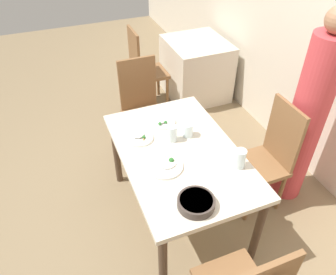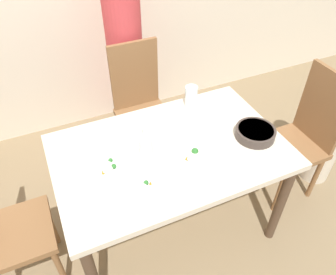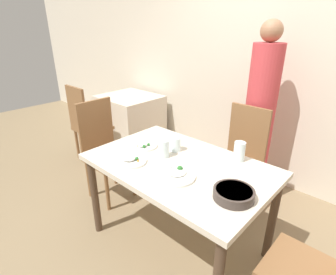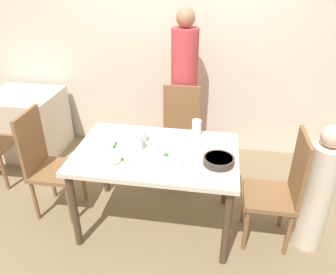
{
  "view_description": "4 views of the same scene",
  "coord_description": "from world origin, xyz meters",
  "px_view_note": "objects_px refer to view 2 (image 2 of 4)",
  "views": [
    {
      "loc": [
        1.67,
        -0.76,
        2.39
      ],
      "look_at": [
        -0.07,
        -0.07,
        0.86
      ],
      "focal_mm": 35.0,
      "sensor_mm": 36.0,
      "label": 1
    },
    {
      "loc": [
        -0.56,
        -1.24,
        2.06
      ],
      "look_at": [
        0.02,
        0.07,
        0.78
      ],
      "focal_mm": 35.0,
      "sensor_mm": 36.0,
      "label": 2
    },
    {
      "loc": [
        1.08,
        -1.28,
        1.68
      ],
      "look_at": [
        -0.15,
        0.04,
        0.9
      ],
      "focal_mm": 28.0,
      "sensor_mm": 36.0,
      "label": 3
    },
    {
      "loc": [
        0.47,
        -2.24,
        2.13
      ],
      "look_at": [
        0.1,
        -0.01,
        0.9
      ],
      "focal_mm": 35.0,
      "sensor_mm": 36.0,
      "label": 4
    }
  ],
  "objects_px": {
    "person_adult": "(125,55)",
    "bowl_curry": "(255,133)",
    "chair_adult_spot": "(141,104)",
    "plate_rice_adult": "(200,160)",
    "glass_water_tall": "(191,97)",
    "person_child": "(332,126)",
    "chair_child_spot": "(303,135)"
  },
  "relations": [
    {
      "from": "person_adult",
      "to": "plate_rice_adult",
      "type": "distance_m",
      "value": 1.24
    },
    {
      "from": "chair_adult_spot",
      "to": "person_adult",
      "type": "bearing_deg",
      "value": 90.0
    },
    {
      "from": "person_adult",
      "to": "plate_rice_adult",
      "type": "bearing_deg",
      "value": -89.34
    },
    {
      "from": "glass_water_tall",
      "to": "chair_adult_spot",
      "type": "bearing_deg",
      "value": 114.58
    },
    {
      "from": "person_child",
      "to": "plate_rice_adult",
      "type": "relative_size",
      "value": 4.17
    },
    {
      "from": "person_child",
      "to": "bowl_curry",
      "type": "height_order",
      "value": "person_child"
    },
    {
      "from": "chair_child_spot",
      "to": "person_adult",
      "type": "distance_m",
      "value": 1.47
    },
    {
      "from": "chair_adult_spot",
      "to": "chair_child_spot",
      "type": "xyz_separation_m",
      "value": [
        0.92,
        -0.81,
        0.0
      ]
    },
    {
      "from": "plate_rice_adult",
      "to": "glass_water_tall",
      "type": "relative_size",
      "value": 1.82
    },
    {
      "from": "chair_child_spot",
      "to": "glass_water_tall",
      "type": "relative_size",
      "value": 6.9
    },
    {
      "from": "plate_rice_adult",
      "to": "glass_water_tall",
      "type": "bearing_deg",
      "value": 68.71
    },
    {
      "from": "chair_child_spot",
      "to": "plate_rice_adult",
      "type": "height_order",
      "value": "chair_child_spot"
    },
    {
      "from": "chair_child_spot",
      "to": "bowl_curry",
      "type": "xyz_separation_m",
      "value": [
        -0.5,
        -0.07,
        0.25
      ]
    },
    {
      "from": "person_child",
      "to": "glass_water_tall",
      "type": "relative_size",
      "value": 7.6
    },
    {
      "from": "person_adult",
      "to": "glass_water_tall",
      "type": "xyz_separation_m",
      "value": [
        0.2,
        -0.75,
        0.01
      ]
    },
    {
      "from": "chair_child_spot",
      "to": "person_adult",
      "type": "height_order",
      "value": "person_adult"
    },
    {
      "from": "chair_adult_spot",
      "to": "person_adult",
      "type": "relative_size",
      "value": 0.58
    },
    {
      "from": "chair_child_spot",
      "to": "plate_rice_adult",
      "type": "relative_size",
      "value": 3.79
    },
    {
      "from": "bowl_curry",
      "to": "chair_adult_spot",
      "type": "bearing_deg",
      "value": 115.11
    },
    {
      "from": "chair_child_spot",
      "to": "person_adult",
      "type": "bearing_deg",
      "value": -140.57
    },
    {
      "from": "person_adult",
      "to": "bowl_curry",
      "type": "relative_size",
      "value": 7.27
    },
    {
      "from": "chair_adult_spot",
      "to": "bowl_curry",
      "type": "relative_size",
      "value": 4.25
    },
    {
      "from": "person_adult",
      "to": "person_child",
      "type": "relative_size",
      "value": 1.55
    },
    {
      "from": "person_child",
      "to": "glass_water_tall",
      "type": "xyz_separation_m",
      "value": [
        -0.99,
        0.37,
        0.31
      ]
    },
    {
      "from": "glass_water_tall",
      "to": "plate_rice_adult",
      "type": "bearing_deg",
      "value": -111.29
    },
    {
      "from": "chair_adult_spot",
      "to": "glass_water_tall",
      "type": "distance_m",
      "value": 0.57
    },
    {
      "from": "person_adult",
      "to": "bowl_curry",
      "type": "xyz_separation_m",
      "value": [
        0.41,
        -1.18,
        -0.03
      ]
    },
    {
      "from": "chair_child_spot",
      "to": "person_child",
      "type": "distance_m",
      "value": 0.28
    },
    {
      "from": "bowl_curry",
      "to": "glass_water_tall",
      "type": "relative_size",
      "value": 1.62
    },
    {
      "from": "chair_adult_spot",
      "to": "plate_rice_adult",
      "type": "relative_size",
      "value": 3.79
    },
    {
      "from": "chair_child_spot",
      "to": "glass_water_tall",
      "type": "distance_m",
      "value": 0.86
    },
    {
      "from": "chair_adult_spot",
      "to": "bowl_curry",
      "type": "xyz_separation_m",
      "value": [
        0.41,
        -0.88,
        0.25
      ]
    }
  ]
}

